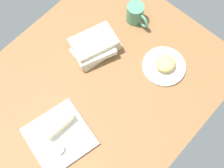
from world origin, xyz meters
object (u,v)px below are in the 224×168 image
object	(u,v)px
scone_pastry	(166,64)
breakfast_wrap	(58,124)
square_plate	(59,137)
round_plate	(164,66)
coffee_mug	(136,14)
book_stack	(94,46)
sauce_cup	(58,149)

from	to	relation	value
scone_pastry	breakfast_wrap	world-z (taller)	breakfast_wrap
square_plate	round_plate	bearing A→B (deg)	167.93
breakfast_wrap	coffee_mug	xyz separation A→B (cm)	(-61.31, -11.57, 0.56)
round_plate	square_plate	distance (cm)	55.24
breakfast_wrap	round_plate	bearing A→B (deg)	-102.23
scone_pastry	square_plate	bearing A→B (deg)	-12.37
square_plate	book_stack	distance (cm)	42.86
square_plate	sauce_cup	size ratio (longest dim) A/B	5.25
breakfast_wrap	sauce_cup	bearing A→B (deg)	138.21
book_stack	breakfast_wrap	bearing A→B (deg)	22.01
coffee_mug	book_stack	bearing A→B (deg)	-6.63
scone_pastry	sauce_cup	distance (cm)	58.38
breakfast_wrap	coffee_mug	world-z (taller)	coffee_mug
book_stack	coffee_mug	world-z (taller)	coffee_mug
coffee_mug	sauce_cup	bearing A→B (deg)	15.04
round_plate	square_plate	xyz separation A→B (cm)	(54.02, -11.55, 0.10)
scone_pastry	square_plate	size ratio (longest dim) A/B	0.37
scone_pastry	breakfast_wrap	bearing A→B (deg)	-16.24
scone_pastry	book_stack	distance (cm)	32.98
round_plate	book_stack	distance (cm)	32.90
sauce_cup	breakfast_wrap	world-z (taller)	breakfast_wrap
square_plate	breakfast_wrap	size ratio (longest dim) A/B	1.77
book_stack	sauce_cup	bearing A→B (deg)	26.43
round_plate	coffee_mug	bearing A→B (deg)	-111.60
square_plate	coffee_mug	bearing A→B (deg)	-167.25
square_plate	book_stack	world-z (taller)	book_stack
breakfast_wrap	coffee_mug	bearing A→B (deg)	-75.61
round_plate	scone_pastry	distance (cm)	3.21
book_stack	coffee_mug	distance (cm)	25.57
square_plate	coffee_mug	xyz separation A→B (cm)	(-64.36, -14.57, 4.24)
breakfast_wrap	book_stack	xyz separation A→B (cm)	(-35.93, -14.52, -0.40)
scone_pastry	sauce_cup	size ratio (longest dim) A/B	1.96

